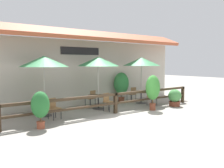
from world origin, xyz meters
TOP-DOWN VIEW (x-y plane):
  - ground_plane at (0.00, 0.00)m, footprint 60.00×60.00m
  - building_facade at (-0.00, 4.10)m, footprint 14.28×1.49m
  - patio_railing at (0.00, 1.05)m, footprint 10.40×0.14m
  - patio_umbrella_near at (-2.84, 2.51)m, footprint 2.13×2.13m
  - dining_table_near at (-2.84, 2.51)m, footprint 1.09×1.09m
  - chair_near_streetside at (-2.79, 1.74)m, footprint 0.49×0.49m
  - chair_near_wallside at (-2.79, 3.29)m, footprint 0.45×0.45m
  - patio_umbrella_middle at (0.02, 2.48)m, footprint 2.13×2.13m
  - dining_table_middle at (0.02, 2.48)m, footprint 1.09×1.09m
  - chair_middle_streetside at (0.06, 1.71)m, footprint 0.50×0.50m
  - chair_middle_wallside at (0.09, 3.26)m, footprint 0.51×0.51m
  - patio_umbrella_far at (2.99, 2.37)m, footprint 2.13×2.13m
  - dining_table_far at (2.99, 2.37)m, footprint 1.09×1.09m
  - chair_far_streetside at (2.96, 1.56)m, footprint 0.46×0.46m
  - chair_far_wallside at (3.02, 3.18)m, footprint 0.44×0.44m
  - potted_plant_broad_leaf at (3.72, 0.54)m, footprint 0.76×0.68m
  - potted_plant_tall_tropical at (-3.82, 0.61)m, footprint 0.66×0.60m
  - potted_plant_corner_fern at (1.93, 0.50)m, footprint 0.75×0.67m
  - potted_plant_small_flowering at (2.47, 3.55)m, footprint 0.94×0.84m

SIDE VIEW (x-z plane):
  - ground_plane at x=0.00m, z-range 0.00..0.00m
  - potted_plant_broad_leaf at x=3.72m, z-range 0.02..0.94m
  - chair_near_streetside at x=-2.79m, z-range 0.06..0.93m
  - chair_near_wallside at x=-2.79m, z-range 0.06..0.93m
  - chair_middle_streetside at x=0.06m, z-range 0.06..0.93m
  - chair_middle_wallside at x=0.09m, z-range 0.06..0.93m
  - chair_far_streetside at x=2.96m, z-range 0.06..0.93m
  - chair_far_wallside at x=3.02m, z-range 0.06..0.93m
  - dining_table_near at x=-2.84m, z-range 0.21..0.92m
  - dining_table_middle at x=0.02m, z-range 0.21..0.92m
  - dining_table_far at x=2.99m, z-range 0.21..0.92m
  - patio_railing at x=0.00m, z-range 0.22..1.17m
  - potted_plant_tall_tropical at x=-3.82m, z-range 0.15..1.50m
  - potted_plant_small_flowering at x=2.47m, z-range 0.19..1.96m
  - potted_plant_corner_fern at x=1.93m, z-range 0.21..1.96m
  - building_facade at x=0.00m, z-range 0.05..4.28m
  - patio_umbrella_near at x=-2.84m, z-range 1.07..3.77m
  - patio_umbrella_middle at x=0.02m, z-range 1.07..3.77m
  - patio_umbrella_far at x=2.99m, z-range 1.07..3.77m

